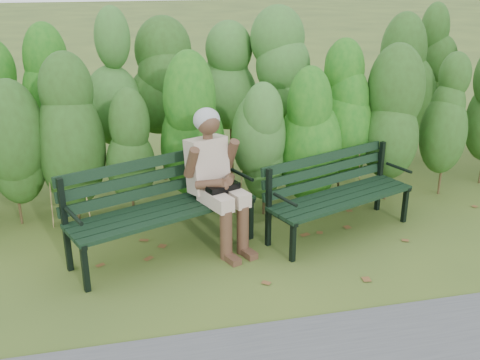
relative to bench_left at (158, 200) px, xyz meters
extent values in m
plane|color=#374B1F|center=(0.79, -0.51, -0.55)|extent=(80.00, 80.00, 0.00)
cylinder|color=#47381E|center=(-1.35, 0.79, -0.15)|extent=(0.03, 0.03, 0.80)
ellipsoid|color=#1B5F16|center=(-1.35, 0.79, 0.49)|extent=(0.64, 0.64, 1.44)
cylinder|color=#47381E|center=(-0.74, 0.79, -0.15)|extent=(0.03, 0.03, 0.80)
ellipsoid|color=#1B5F16|center=(-0.74, 0.79, 0.49)|extent=(0.64, 0.64, 1.44)
cylinder|color=#47381E|center=(-0.13, 0.79, -0.15)|extent=(0.03, 0.03, 0.80)
ellipsoid|color=#1B5F16|center=(-0.13, 0.79, 0.49)|extent=(0.64, 0.64, 1.44)
cylinder|color=#47381E|center=(0.48, 0.79, -0.15)|extent=(0.03, 0.03, 0.80)
ellipsoid|color=#1B5F16|center=(0.48, 0.79, 0.49)|extent=(0.64, 0.64, 1.44)
cylinder|color=#47381E|center=(1.10, 0.79, -0.15)|extent=(0.03, 0.03, 0.80)
ellipsoid|color=#1B5F16|center=(1.10, 0.79, 0.49)|extent=(0.64, 0.64, 1.44)
cylinder|color=#47381E|center=(1.71, 0.79, -0.15)|extent=(0.03, 0.03, 0.80)
ellipsoid|color=#1B5F16|center=(1.71, 0.79, 0.49)|extent=(0.64, 0.64, 1.44)
cylinder|color=#47381E|center=(2.32, 0.79, -0.15)|extent=(0.03, 0.03, 0.80)
ellipsoid|color=#1B5F16|center=(2.32, 0.79, 0.49)|extent=(0.64, 0.64, 1.44)
cylinder|color=#47381E|center=(2.93, 0.79, -0.15)|extent=(0.03, 0.03, 0.80)
ellipsoid|color=#1B5F16|center=(2.93, 0.79, 0.49)|extent=(0.64, 0.64, 1.44)
cylinder|color=#47381E|center=(3.54, 0.79, -0.15)|extent=(0.03, 0.03, 0.80)
ellipsoid|color=#1B5F16|center=(3.54, 0.79, 0.49)|extent=(0.64, 0.64, 1.44)
cylinder|color=#47381E|center=(-1.13, 1.79, 0.00)|extent=(0.04, 0.04, 1.10)
ellipsoid|color=#2B4A1A|center=(-1.13, 1.79, 0.88)|extent=(0.70, 0.70, 1.98)
cylinder|color=#47381E|center=(-0.36, 1.79, 0.00)|extent=(0.04, 0.04, 1.10)
ellipsoid|color=#2B4A1A|center=(-0.36, 1.79, 0.88)|extent=(0.70, 0.70, 1.98)
cylinder|color=#47381E|center=(0.41, 1.79, 0.00)|extent=(0.04, 0.04, 1.10)
ellipsoid|color=#2B4A1A|center=(0.41, 1.79, 0.88)|extent=(0.70, 0.70, 1.98)
cylinder|color=#47381E|center=(1.17, 1.79, 0.00)|extent=(0.04, 0.04, 1.10)
ellipsoid|color=#2B4A1A|center=(1.17, 1.79, 0.88)|extent=(0.70, 0.70, 1.98)
cylinder|color=#47381E|center=(1.94, 1.79, 0.00)|extent=(0.04, 0.04, 1.10)
ellipsoid|color=#2B4A1A|center=(1.94, 1.79, 0.88)|extent=(0.70, 0.70, 1.98)
cylinder|color=#47381E|center=(2.71, 1.79, 0.00)|extent=(0.04, 0.04, 1.10)
ellipsoid|color=#2B4A1A|center=(2.71, 1.79, 0.88)|extent=(0.70, 0.70, 1.98)
cylinder|color=#47381E|center=(3.48, 1.79, 0.00)|extent=(0.04, 0.04, 1.10)
ellipsoid|color=#2B4A1A|center=(3.48, 1.79, 0.88)|extent=(0.70, 0.70, 1.98)
cylinder|color=#47381E|center=(4.25, 1.79, 0.00)|extent=(0.04, 0.04, 1.10)
ellipsoid|color=#2B4A1A|center=(4.25, 1.79, 0.88)|extent=(0.70, 0.70, 1.98)
cube|color=brown|center=(-0.18, 0.22, -0.55)|extent=(0.11, 0.09, 0.01)
cube|color=brown|center=(-1.12, 0.01, -0.55)|extent=(0.10, 0.11, 0.01)
cube|color=brown|center=(0.77, -0.36, -0.55)|extent=(0.11, 0.11, 0.01)
cube|color=brown|center=(-1.06, -0.12, -0.55)|extent=(0.10, 0.11, 0.01)
cube|color=brown|center=(-0.60, 0.11, -0.55)|extent=(0.10, 0.09, 0.01)
cube|color=brown|center=(0.71, -1.08, -0.55)|extent=(0.10, 0.11, 0.01)
cube|color=brown|center=(-0.01, -1.05, -0.55)|extent=(0.11, 0.11, 0.01)
cube|color=brown|center=(-0.44, 0.46, -0.55)|extent=(0.11, 0.11, 0.01)
cube|color=brown|center=(3.07, -0.23, -0.55)|extent=(0.08, 0.10, 0.01)
cube|color=brown|center=(0.51, -1.69, -0.55)|extent=(0.11, 0.11, 0.01)
cube|color=brown|center=(-1.32, -0.78, -0.55)|extent=(0.09, 0.07, 0.01)
cube|color=brown|center=(0.51, -0.96, -0.55)|extent=(0.11, 0.11, 0.01)
cube|color=brown|center=(0.96, -0.92, -0.55)|extent=(0.10, 0.11, 0.01)
cube|color=brown|center=(0.81, -1.38, -0.55)|extent=(0.11, 0.11, 0.01)
cube|color=brown|center=(0.40, -1.56, -0.55)|extent=(0.11, 0.11, 0.01)
cube|color=brown|center=(-0.05, -1.54, -0.55)|extent=(0.09, 0.07, 0.01)
cube|color=black|center=(0.11, -0.29, -0.08)|extent=(1.77, 0.80, 0.04)
cube|color=black|center=(0.07, -0.17, -0.08)|extent=(1.77, 0.80, 0.04)
cube|color=black|center=(0.02, -0.05, -0.08)|extent=(1.77, 0.80, 0.04)
cube|color=black|center=(-0.03, 0.07, -0.08)|extent=(1.77, 0.80, 0.04)
cube|color=black|center=(-0.07, 0.16, 0.03)|extent=(1.75, 0.75, 0.11)
cube|color=black|center=(-0.07, 0.18, 0.18)|extent=(1.75, 0.75, 0.11)
cube|color=black|center=(-0.08, 0.19, 0.32)|extent=(1.75, 0.75, 0.11)
cube|color=black|center=(-0.71, -0.63, -0.32)|extent=(0.07, 0.07, 0.47)
cube|color=black|center=(-0.87, -0.22, -0.08)|extent=(0.07, 0.07, 0.93)
cube|color=black|center=(-0.78, -0.44, -0.10)|extent=(0.24, 0.50, 0.04)
cylinder|color=black|center=(-0.76, -0.49, 0.12)|extent=(0.18, 0.37, 0.04)
cube|color=black|center=(0.95, 0.04, -0.32)|extent=(0.07, 0.07, 0.47)
cube|color=black|center=(0.78, 0.45, -0.08)|extent=(0.07, 0.07, 0.93)
cube|color=black|center=(0.87, 0.23, -0.10)|extent=(0.24, 0.50, 0.04)
cylinder|color=black|center=(0.89, 0.18, 0.12)|extent=(0.18, 0.37, 0.04)
cube|color=black|center=(1.97, -0.23, -0.13)|extent=(1.60, 0.69, 0.04)
cube|color=black|center=(1.93, -0.12, -0.13)|extent=(1.60, 0.69, 0.04)
cube|color=black|center=(1.89, -0.01, -0.13)|extent=(1.60, 0.69, 0.04)
cube|color=black|center=(1.85, 0.09, -0.13)|extent=(1.60, 0.69, 0.04)
cube|color=black|center=(1.82, 0.17, -0.03)|extent=(1.58, 0.65, 0.10)
cube|color=black|center=(1.81, 0.19, 0.10)|extent=(1.58, 0.65, 0.10)
cube|color=black|center=(1.81, 0.20, 0.23)|extent=(1.58, 0.65, 0.10)
cube|color=black|center=(1.23, -0.53, -0.34)|extent=(0.06, 0.06, 0.42)
cube|color=black|center=(1.09, -0.15, -0.13)|extent=(0.06, 0.06, 0.84)
cube|color=black|center=(1.16, -0.35, -0.15)|extent=(0.21, 0.45, 0.04)
cylinder|color=black|center=(1.18, -0.40, 0.05)|extent=(0.16, 0.34, 0.03)
cube|color=black|center=(2.72, 0.04, -0.34)|extent=(0.06, 0.06, 0.42)
cube|color=black|center=(2.58, 0.42, -0.13)|extent=(0.06, 0.06, 0.84)
cube|color=black|center=(2.66, 0.22, -0.15)|extent=(0.21, 0.45, 0.04)
cylinder|color=black|center=(2.67, 0.17, 0.05)|extent=(0.16, 0.34, 0.03)
cube|color=#B8A38D|center=(0.54, -0.15, 0.02)|extent=(0.32, 0.49, 0.14)
cube|color=#B8A38D|center=(0.73, -0.08, 0.02)|extent=(0.32, 0.49, 0.14)
cylinder|color=#523423|center=(0.61, -0.33, -0.29)|extent=(0.16, 0.16, 0.51)
cylinder|color=#523423|center=(0.80, -0.25, -0.29)|extent=(0.16, 0.16, 0.51)
cube|color=#523423|center=(0.65, -0.41, -0.52)|extent=(0.17, 0.24, 0.07)
cube|color=#523423|center=(0.83, -0.33, -0.52)|extent=(0.17, 0.24, 0.07)
cube|color=#B8A38D|center=(0.53, 0.16, 0.27)|extent=(0.47, 0.40, 0.57)
cylinder|color=#523423|center=(0.53, 0.14, 0.57)|extent=(0.10, 0.10, 0.11)
sphere|color=#523423|center=(0.54, 0.13, 0.71)|extent=(0.23, 0.23, 0.23)
ellipsoid|color=gray|center=(0.53, 0.16, 0.74)|extent=(0.27, 0.25, 0.24)
cylinder|color=#523423|center=(0.34, -0.01, 0.36)|extent=(0.18, 0.25, 0.34)
cylinder|color=#523423|center=(0.77, 0.17, 0.36)|extent=(0.18, 0.25, 0.34)
cylinder|color=#523423|center=(0.51, -0.10, 0.16)|extent=(0.30, 0.23, 0.15)
cylinder|color=#523423|center=(0.72, -0.01, 0.16)|extent=(0.17, 0.31, 0.15)
sphere|color=#523423|center=(0.64, -0.12, 0.14)|extent=(0.12, 0.12, 0.12)
cube|color=black|center=(0.63, -0.11, 0.06)|extent=(0.36, 0.25, 0.18)
camera|label=1|loc=(-0.35, -5.11, 2.18)|focal=42.00mm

